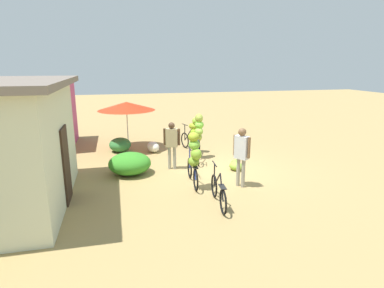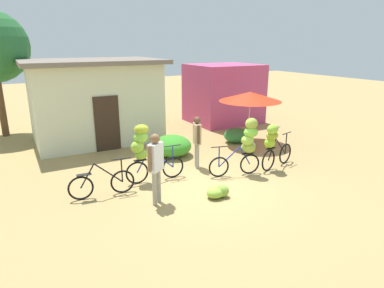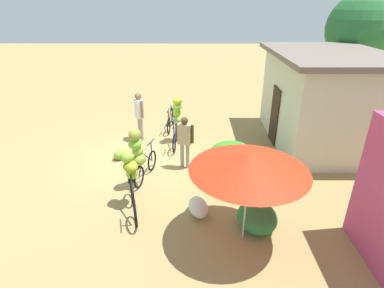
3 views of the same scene
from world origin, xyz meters
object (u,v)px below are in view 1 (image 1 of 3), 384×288
at_px(bicycle_center_loaded, 199,133).
at_px(person_vendor, 242,151).
at_px(bicycle_by_shop, 193,131).
at_px(produce_sack, 153,147).
at_px(market_umbrella, 126,106).
at_px(bicycle_near_pile, 194,155).
at_px(person_bystander, 172,141).
at_px(shop_pink, 38,115).
at_px(banana_pile_on_ground, 236,165).
at_px(bicycle_leftmost, 218,192).

relative_size(bicycle_center_loaded, person_vendor, 0.97).
xyz_separation_m(bicycle_by_shop, person_vendor, (-4.09, -0.45, 0.23)).
distance_m(bicycle_center_loaded, produce_sack, 2.23).
distance_m(produce_sack, person_vendor, 4.97).
xyz_separation_m(market_umbrella, bicycle_by_shop, (-1.09, -2.60, -0.99)).
relative_size(bicycle_near_pile, bicycle_by_shop, 1.08).
bearing_deg(market_umbrella, person_bystander, -156.27).
relative_size(bicycle_near_pile, bicycle_center_loaded, 1.00).
bearing_deg(person_bystander, produce_sack, 9.23).
distance_m(shop_pink, person_bystander, 6.72).
relative_size(bicycle_near_pile, person_vendor, 0.97).
bearing_deg(person_bystander, bicycle_by_shop, -31.84).
relative_size(market_umbrella, bicycle_near_pile, 1.38).
distance_m(market_umbrella, banana_pile_on_ground, 5.34).
xyz_separation_m(bicycle_leftmost, bicycle_by_shop, (5.16, -0.60, 0.52)).
height_order(bicycle_leftmost, person_bystander, person_bystander).
height_order(banana_pile_on_ground, produce_sack, produce_sack).
relative_size(market_umbrella, person_vendor, 1.34).
height_order(bicycle_center_loaded, produce_sack, bicycle_center_loaded).
distance_m(bicycle_near_pile, bicycle_by_shop, 3.97).
bearing_deg(bicycle_center_loaded, bicycle_by_shop, -1.90).
distance_m(bicycle_near_pile, produce_sack, 4.33).
height_order(bicycle_by_shop, banana_pile_on_ground, bicycle_by_shop).
bearing_deg(bicycle_leftmost, banana_pile_on_ground, -29.97).
bearing_deg(banana_pile_on_ground, bicycle_center_loaded, 30.41).
xyz_separation_m(shop_pink, bicycle_by_shop, (-2.39, -6.32, -0.54)).
distance_m(bicycle_leftmost, produce_sack, 5.59).
bearing_deg(produce_sack, shop_pink, 66.45).
distance_m(bicycle_center_loaded, person_vendor, 3.11).
xyz_separation_m(bicycle_leftmost, bicycle_near_pile, (1.29, 0.33, 0.64)).
height_order(bicycle_center_loaded, bicycle_by_shop, bicycle_center_loaded).
relative_size(bicycle_leftmost, bicycle_center_loaded, 0.97).
distance_m(bicycle_leftmost, banana_pile_on_ground, 2.97).
bearing_deg(shop_pink, bicycle_leftmost, -142.80).
relative_size(person_vendor, person_bystander, 1.08).
distance_m(shop_pink, bicycle_center_loaded, 7.16).
relative_size(bicycle_by_shop, banana_pile_on_ground, 2.26).
distance_m(bicycle_near_pile, bicycle_center_loaded, 2.98).
xyz_separation_m(market_umbrella, bicycle_center_loaded, (-2.11, -2.57, -0.85)).
bearing_deg(bicycle_near_pile, person_bystander, 9.70).
relative_size(banana_pile_on_ground, person_bystander, 0.43).
height_order(bicycle_near_pile, bicycle_by_shop, bicycle_near_pile).
xyz_separation_m(market_umbrella, bicycle_leftmost, (-6.25, -2.00, -1.50)).
bearing_deg(bicycle_leftmost, bicycle_center_loaded, -7.74).
relative_size(market_umbrella, banana_pile_on_ground, 3.37).
xyz_separation_m(bicycle_leftmost, banana_pile_on_ground, (2.57, -1.48, -0.20)).
bearing_deg(market_umbrella, shop_pink, 70.78).
distance_m(market_umbrella, bicycle_by_shop, 2.99).
bearing_deg(bicycle_center_loaded, bicycle_near_pile, 162.63).
bearing_deg(bicycle_by_shop, person_vendor, -173.73).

